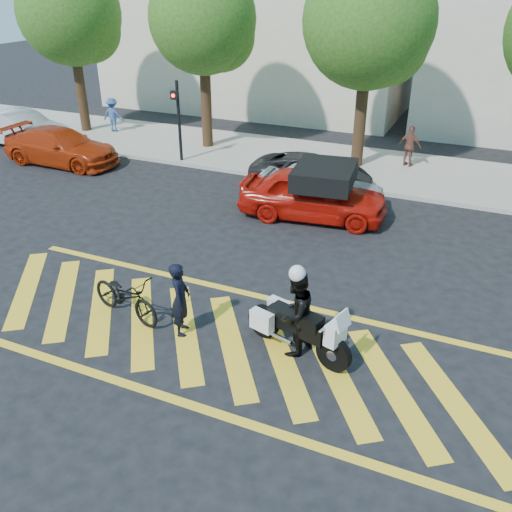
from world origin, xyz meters
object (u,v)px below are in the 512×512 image
at_px(bicycle, 125,296).
at_px(police_motorcycle, 296,327).
at_px(parked_far_left, 21,128).
at_px(parked_left, 61,147).
at_px(officer_moto, 296,313).
at_px(parked_mid_right, 321,186).
at_px(officer_bike, 180,299).
at_px(red_convertible, 313,194).
at_px(parked_mid_left, 311,172).

distance_m(bicycle, police_motorcycle, 3.84).
xyz_separation_m(parked_far_left, parked_left, (3.38, -1.31, -0.06)).
bearing_deg(officer_moto, parked_far_left, -103.33).
relative_size(officer_moto, parked_mid_right, 0.45).
relative_size(police_motorcycle, parked_mid_right, 0.59).
relative_size(officer_bike, parked_far_left, 0.36).
xyz_separation_m(officer_bike, parked_mid_right, (0.53, 7.85, -0.13)).
bearing_deg(parked_mid_right, officer_moto, -168.49).
distance_m(police_motorcycle, parked_left, 14.69).
bearing_deg(bicycle, red_convertible, -2.62).
distance_m(parked_left, parked_mid_left, 9.99).
xyz_separation_m(bicycle, parked_far_left, (-12.13, 9.22, 0.23)).
bearing_deg(parked_left, officer_moto, -122.11).
bearing_deg(parked_mid_right, police_motorcycle, -168.34).
xyz_separation_m(officer_bike, parked_far_left, (-13.55, 9.25, -0.07)).
relative_size(red_convertible, parked_left, 0.94).
distance_m(red_convertible, parked_left, 10.81).
distance_m(police_motorcycle, parked_mid_left, 9.30).
xyz_separation_m(officer_bike, police_motorcycle, (2.41, 0.35, -0.24)).
distance_m(officer_bike, red_convertible, 6.87).
xyz_separation_m(officer_moto, parked_left, (-12.56, 7.61, -0.21)).
bearing_deg(parked_left, bicycle, -133.04).
height_order(officer_bike, red_convertible, officer_bike).
bearing_deg(police_motorcycle, officer_bike, -155.89).
height_order(police_motorcycle, parked_mid_right, parked_mid_right).
bearing_deg(parked_mid_left, parked_left, 94.34).
relative_size(parked_far_left, parked_mid_right, 1.13).
distance_m(parked_far_left, parked_left, 3.62).
bearing_deg(police_motorcycle, parked_mid_left, 122.63).
xyz_separation_m(officer_bike, red_convertible, (0.58, 6.84, -0.05)).
distance_m(officer_moto, parked_far_left, 18.26).
bearing_deg(police_motorcycle, officer_moto, -133.05).
relative_size(officer_moto, red_convertible, 0.40).
distance_m(officer_moto, parked_mid_right, 7.74).
distance_m(officer_bike, parked_mid_right, 7.87).
relative_size(police_motorcycle, officer_moto, 1.31).
bearing_deg(parked_far_left, officer_bike, -121.85).
xyz_separation_m(parked_mid_left, parked_mid_right, (0.80, -1.40, 0.10)).
bearing_deg(police_motorcycle, red_convertible, 121.58).
bearing_deg(officer_bike, parked_mid_left, -20.55).
distance_m(police_motorcycle, parked_mid_right, 7.73).
distance_m(officer_moto, parked_left, 14.69).
distance_m(parked_left, parked_mid_right, 10.70).
bearing_deg(police_motorcycle, parked_mid_right, 119.94).
relative_size(officer_bike, police_motorcycle, 0.69).
distance_m(bicycle, officer_moto, 3.84).
relative_size(bicycle, parked_mid_left, 0.46).
xyz_separation_m(officer_moto, red_convertible, (-1.81, 6.51, -0.14)).
bearing_deg(officer_moto, officer_bike, -66.08).
height_order(police_motorcycle, parked_mid_left, parked_mid_left).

